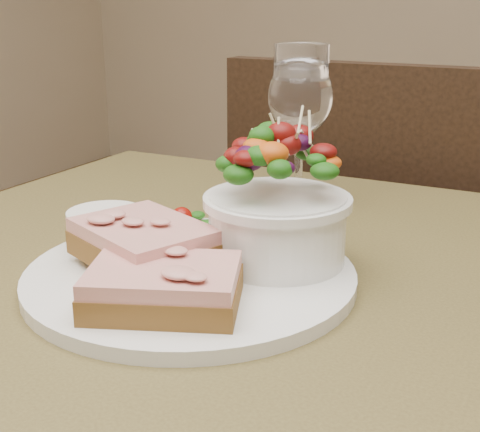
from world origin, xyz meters
The scene contains 9 objects.
cafe_table centered at (0.00, 0.00, 0.65)m, with size 0.80×0.80×0.75m.
chair_far centered at (-0.04, 0.65, 0.29)m, with size 0.43×0.43×0.90m.
dinner_plate centered at (-0.03, -0.01, 0.76)m, with size 0.29×0.29×0.01m, color white.
sandwich_front centered at (-0.01, -0.09, 0.78)m, with size 0.14×0.12×0.03m.
sandwich_back centered at (-0.07, -0.03, 0.79)m, with size 0.14×0.13×0.03m.
ramekin centered at (-0.13, 0.00, 0.78)m, with size 0.07×0.07×0.04m.
salad_bowl centered at (0.03, 0.04, 0.82)m, with size 0.12×0.12×0.13m.
garnish centered at (-0.09, 0.08, 0.77)m, with size 0.05×0.04×0.02m.
wine_glass centered at (-0.04, 0.25, 0.87)m, with size 0.08×0.08×0.18m.
Camera 1 is at (0.26, -0.48, 0.99)m, focal length 50.00 mm.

